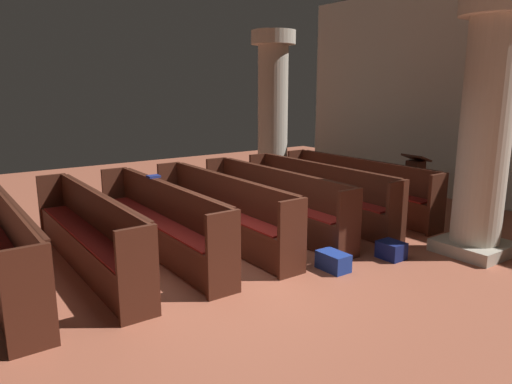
% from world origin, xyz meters
% --- Properties ---
extents(ground_plane, '(19.20, 19.20, 0.00)m').
position_xyz_m(ground_plane, '(0.00, 0.00, 0.00)').
color(ground_plane, '#AD5B42').
extents(back_wall, '(10.00, 0.16, 4.50)m').
position_xyz_m(back_wall, '(0.00, 6.08, 2.25)').
color(back_wall, silver).
rests_on(back_wall, ground).
extents(pew_row_0, '(3.60, 0.46, 1.01)m').
position_xyz_m(pew_row_0, '(-1.11, 3.51, 0.53)').
color(pew_row_0, '#4C2316').
rests_on(pew_row_0, ground).
extents(pew_row_1, '(3.60, 0.46, 1.01)m').
position_xyz_m(pew_row_1, '(-1.11, 2.50, 0.53)').
color(pew_row_1, '#4C2316').
rests_on(pew_row_1, ground).
extents(pew_row_2, '(3.60, 0.47, 1.01)m').
position_xyz_m(pew_row_2, '(-1.11, 1.48, 0.53)').
color(pew_row_2, '#4C2316').
rests_on(pew_row_2, ground).
extents(pew_row_3, '(3.60, 0.46, 1.01)m').
position_xyz_m(pew_row_3, '(-1.11, 0.46, 0.53)').
color(pew_row_3, '#4C2316').
rests_on(pew_row_3, ground).
extents(pew_row_4, '(3.60, 0.46, 1.01)m').
position_xyz_m(pew_row_4, '(-1.11, -0.56, 0.53)').
color(pew_row_4, '#4C2316').
rests_on(pew_row_4, ground).
extents(pew_row_5, '(3.60, 0.47, 1.01)m').
position_xyz_m(pew_row_5, '(-1.11, -1.57, 0.53)').
color(pew_row_5, '#4C2316').
rests_on(pew_row_5, ground).
extents(pew_row_6, '(3.60, 0.46, 1.01)m').
position_xyz_m(pew_row_6, '(-1.11, -2.59, 0.53)').
color(pew_row_6, '#4C2316').
rests_on(pew_row_6, ground).
extents(pillar_aisle_side, '(0.99, 0.99, 3.59)m').
position_xyz_m(pillar_aisle_side, '(1.52, 3.17, 1.87)').
color(pillar_aisle_side, '#B6AD9A').
rests_on(pillar_aisle_side, ground).
extents(pillar_far_side, '(0.99, 0.99, 3.59)m').
position_xyz_m(pillar_far_side, '(-3.69, 3.46, 1.87)').
color(pillar_far_side, '#B6AD9A').
rests_on(pillar_far_side, ground).
extents(lectern, '(0.48, 0.45, 1.08)m').
position_xyz_m(lectern, '(-0.65, 4.68, 0.45)').
color(lectern, '#411E13').
rests_on(lectern, ground).
extents(hymn_book, '(0.16, 0.18, 0.03)m').
position_xyz_m(hymn_book, '(-1.71, -0.37, 1.03)').
color(hymn_book, navy).
rests_on(hymn_book, pew_row_4).
extents(kneeler_box_navy, '(0.36, 0.29, 0.24)m').
position_xyz_m(kneeler_box_navy, '(0.97, 2.00, 0.12)').
color(kneeler_box_navy, navy).
rests_on(kneeler_box_navy, ground).
extents(kneeler_box_blue, '(0.43, 0.27, 0.24)m').
position_xyz_m(kneeler_box_blue, '(0.81, 1.02, 0.12)').
color(kneeler_box_blue, navy).
rests_on(kneeler_box_blue, ground).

